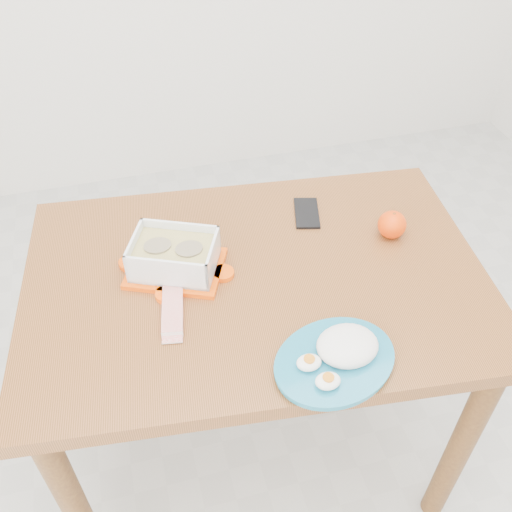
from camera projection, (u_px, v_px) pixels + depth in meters
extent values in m
plane|color=#B7B7B2|center=(299.00, 483.00, 1.73)|extent=(3.50, 3.50, 0.00)
cube|color=brown|center=(256.00, 281.00, 1.34)|extent=(1.14, 0.82, 0.04)
cylinder|color=brown|center=(75.00, 507.00, 1.33)|extent=(0.06, 0.06, 0.71)
cylinder|color=brown|center=(460.00, 446.00, 1.44)|extent=(0.06, 0.06, 0.71)
cylinder|color=brown|center=(89.00, 316.00, 1.75)|extent=(0.06, 0.06, 0.71)
cylinder|color=brown|center=(385.00, 280.00, 1.86)|extent=(0.06, 0.06, 0.71)
cube|color=#FE5307|center=(176.00, 268.00, 1.33)|extent=(0.26, 0.24, 0.01)
cube|color=white|center=(174.00, 254.00, 1.30)|extent=(0.23, 0.20, 0.08)
cube|color=tan|center=(174.00, 256.00, 1.31)|extent=(0.21, 0.18, 0.05)
cylinder|color=#89795A|center=(158.00, 249.00, 1.30)|extent=(0.08, 0.08, 0.02)
cylinder|color=#89795A|center=(189.00, 252.00, 1.29)|extent=(0.08, 0.08, 0.02)
sphere|color=#FF3C05|center=(392.00, 225.00, 1.40)|extent=(0.07, 0.07, 0.07)
cylinder|color=teal|center=(334.00, 362.00, 1.13)|extent=(0.32, 0.32, 0.02)
ellipsoid|color=silver|center=(348.00, 342.00, 1.13)|extent=(0.15, 0.14, 0.05)
ellipsoid|color=white|center=(309.00, 363.00, 1.11)|extent=(0.06, 0.05, 0.02)
ellipsoid|color=white|center=(328.00, 381.00, 1.08)|extent=(0.06, 0.05, 0.02)
cube|color=red|center=(173.00, 302.00, 1.25)|extent=(0.08, 0.19, 0.02)
cube|color=black|center=(307.00, 213.00, 1.49)|extent=(0.09, 0.13, 0.01)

